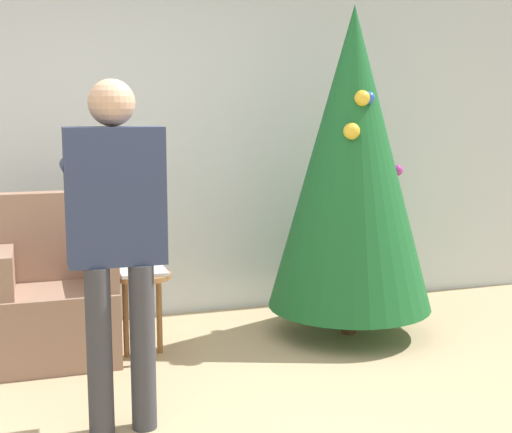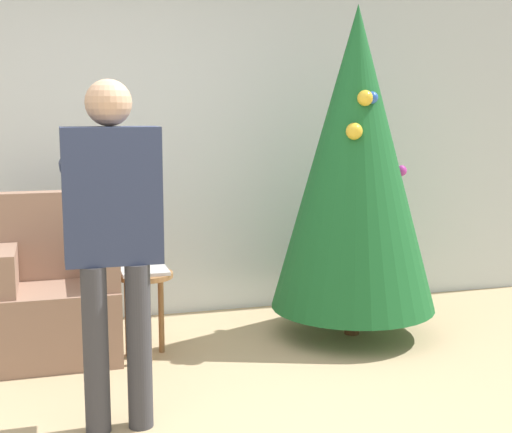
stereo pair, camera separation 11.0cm
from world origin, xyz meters
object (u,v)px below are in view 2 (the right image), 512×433
(person_standing, at_px, (113,222))
(side_stool, at_px, (145,290))
(christmas_tree, at_px, (355,160))
(armchair, at_px, (59,298))

(person_standing, bearing_deg, side_stool, 74.38)
(christmas_tree, height_order, side_stool, christmas_tree)
(christmas_tree, relative_size, person_standing, 1.32)
(christmas_tree, bearing_deg, side_stool, -177.27)
(armchair, xyz_separation_m, side_stool, (0.51, -0.19, 0.06))
(person_standing, bearing_deg, christmas_tree, 30.52)
(christmas_tree, bearing_deg, person_standing, -149.48)
(armchair, bearing_deg, person_standing, -77.04)
(person_standing, distance_m, side_stool, 1.11)
(armchair, bearing_deg, side_stool, -20.19)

